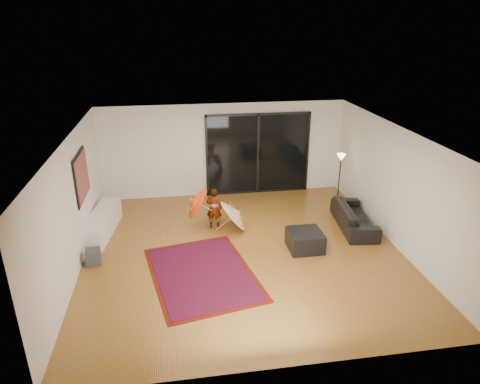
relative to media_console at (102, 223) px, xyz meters
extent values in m
plane|color=#AD762F|center=(3.25, -1.42, -0.27)|extent=(7.00, 7.00, 0.00)
plane|color=white|center=(3.25, -1.42, 2.43)|extent=(7.00, 7.00, 0.00)
plane|color=silver|center=(3.25, 2.08, 1.08)|extent=(7.00, 0.00, 7.00)
plane|color=silver|center=(3.25, -4.92, 1.08)|extent=(7.00, 0.00, 7.00)
plane|color=silver|center=(-0.25, -1.42, 1.08)|extent=(0.00, 7.00, 7.00)
plane|color=silver|center=(6.75, -1.42, 1.08)|extent=(0.00, 7.00, 7.00)
cube|color=black|center=(4.25, 2.05, 0.93)|extent=(3.00, 0.04, 2.40)
cube|color=black|center=(4.25, 2.03, 2.10)|extent=(3.06, 0.06, 0.06)
cube|color=black|center=(4.25, 2.03, -0.24)|extent=(3.06, 0.06, 0.06)
cube|color=black|center=(4.25, 2.03, 0.93)|extent=(0.06, 0.06, 2.40)
cube|color=black|center=(-0.23, -0.42, 1.38)|extent=(0.02, 1.28, 1.08)
cube|color=#285622|center=(-0.21, -0.42, 1.38)|extent=(0.03, 1.18, 0.98)
cube|color=white|center=(0.00, 0.00, 0.00)|extent=(0.75, 1.98, 0.54)
cube|color=#424244|center=(0.00, -1.42, -0.10)|extent=(0.32, 0.32, 0.34)
cube|color=#521207|center=(2.27, -2.18, -0.26)|extent=(2.49, 3.11, 0.01)
cube|color=maroon|center=(2.27, -2.18, -0.26)|extent=(2.30, 2.92, 0.02)
imported|color=black|center=(6.20, -0.62, 0.01)|extent=(0.96, 1.98, 0.56)
cube|color=black|center=(4.66, -1.49, -0.05)|extent=(0.75, 0.75, 0.43)
cylinder|color=black|center=(6.35, 0.91, -0.26)|extent=(0.25, 0.25, 0.03)
cylinder|color=black|center=(6.35, 0.91, 0.40)|extent=(0.03, 0.03, 1.33)
cone|color=#FFD899|center=(6.35, 0.91, 1.08)|extent=(0.25, 0.25, 0.19)
imported|color=#999999|center=(2.73, -0.12, 0.26)|extent=(0.44, 0.35, 1.06)
cone|color=#E43E0C|center=(2.18, -0.17, 0.47)|extent=(0.60, 0.83, 0.79)
cylinder|color=tan|center=(2.18, -0.17, 0.13)|extent=(0.43, 0.02, 0.30)
cylinder|color=tan|center=(2.18, -0.17, 0.57)|extent=(0.05, 0.02, 0.05)
cone|color=silver|center=(3.33, -0.27, 0.24)|extent=(0.73, 0.91, 0.83)
cylinder|color=tan|center=(3.33, -0.27, -0.13)|extent=(0.44, 0.02, 0.37)
cylinder|color=tan|center=(3.33, -0.27, 0.35)|extent=(0.05, 0.02, 0.05)
camera|label=1|loc=(1.86, -9.72, 4.63)|focal=32.00mm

